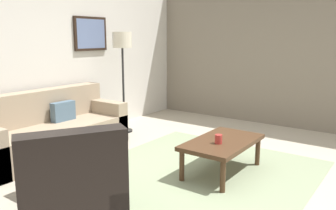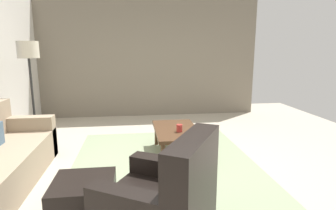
{
  "view_description": "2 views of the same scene",
  "coord_description": "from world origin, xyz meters",
  "px_view_note": "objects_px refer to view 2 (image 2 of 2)",
  "views": [
    {
      "loc": [
        -3.29,
        -2.0,
        1.63
      ],
      "look_at": [
        0.08,
        0.44,
        0.8
      ],
      "focal_mm": 36.6,
      "sensor_mm": 36.0,
      "label": 1
    },
    {
      "loc": [
        -3.62,
        0.43,
        1.58
      ],
      "look_at": [
        0.02,
        -0.05,
        0.84
      ],
      "focal_mm": 29.33,
      "sensor_mm": 36.0,
      "label": 2
    }
  ],
  "objects_px": {
    "coffee_table": "(176,132)",
    "cup": "(179,128)",
    "ottoman": "(84,200)",
    "lamp_standing": "(29,61)",
    "armchair_leather": "(166,210)"
  },
  "relations": [
    {
      "from": "coffee_table",
      "to": "ottoman",
      "type": "bearing_deg",
      "value": 143.56
    },
    {
      "from": "armchair_leather",
      "to": "lamp_standing",
      "type": "relative_size",
      "value": 0.64
    },
    {
      "from": "coffee_table",
      "to": "cup",
      "type": "height_order",
      "value": "cup"
    },
    {
      "from": "ottoman",
      "to": "coffee_table",
      "type": "height_order",
      "value": "coffee_table"
    },
    {
      "from": "ottoman",
      "to": "coffee_table",
      "type": "relative_size",
      "value": 0.51
    },
    {
      "from": "cup",
      "to": "lamp_standing",
      "type": "height_order",
      "value": "lamp_standing"
    },
    {
      "from": "armchair_leather",
      "to": "lamp_standing",
      "type": "xyz_separation_m",
      "value": [
        2.59,
        1.83,
        1.1
      ]
    },
    {
      "from": "coffee_table",
      "to": "cup",
      "type": "relative_size",
      "value": 10.34
    },
    {
      "from": "coffee_table",
      "to": "cup",
      "type": "xyz_separation_m",
      "value": [
        -0.14,
        -0.02,
        0.1
      ]
    },
    {
      "from": "coffee_table",
      "to": "lamp_standing",
      "type": "height_order",
      "value": "lamp_standing"
    },
    {
      "from": "cup",
      "to": "ottoman",
      "type": "bearing_deg",
      "value": 140.27
    },
    {
      "from": "ottoman",
      "to": "lamp_standing",
      "type": "xyz_separation_m",
      "value": [
        2.17,
        1.12,
        1.21
      ]
    },
    {
      "from": "armchair_leather",
      "to": "ottoman",
      "type": "distance_m",
      "value": 0.83
    },
    {
      "from": "coffee_table",
      "to": "lamp_standing",
      "type": "distance_m",
      "value": 2.56
    },
    {
      "from": "armchair_leather",
      "to": "coffee_table",
      "type": "height_order",
      "value": "armchair_leather"
    }
  ]
}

